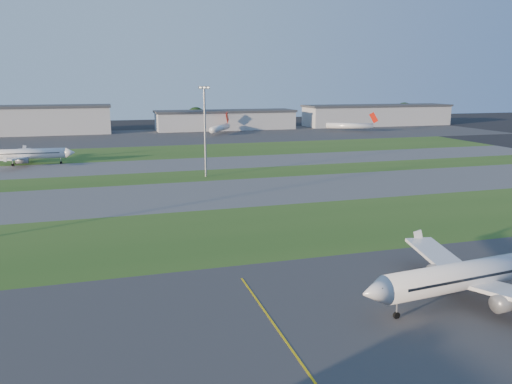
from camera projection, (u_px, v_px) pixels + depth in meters
name	position (u px, v px, depth m)	size (l,w,h in m)	color
grass_strip_a	(183.00, 236.00, 88.40)	(300.00, 34.00, 0.01)	#2C531B
taxiway_a	(163.00, 197.00, 119.31)	(300.00, 32.00, 0.01)	#515154
grass_strip_b	(153.00, 178.00, 142.73)	(300.00, 18.00, 0.01)	#2C531B
taxiway_b	(147.00, 166.00, 163.34)	(300.00, 26.00, 0.01)	#515154
grass_strip_c	(140.00, 153.00, 194.25)	(300.00, 40.00, 0.01)	#2C531B
apron_far	(132.00, 137.00, 250.45)	(400.00, 80.00, 0.01)	#333335
airliner_parked	(479.00, 274.00, 61.15)	(33.59, 28.38, 10.49)	silver
airliner_taxiing	(23.00, 154.00, 164.83)	(32.91, 27.87, 10.27)	silver
mini_jet_near	(220.00, 128.00, 265.77)	(16.19, 25.42, 9.48)	silver
mini_jet_far	(350.00, 126.00, 279.17)	(25.55, 15.96, 9.48)	silver
light_mast_centre	(205.00, 125.00, 141.86)	(3.20, 0.70, 25.80)	gray
hangar_west	(42.00, 120.00, 264.43)	(71.40, 23.00, 15.20)	#AAACB2
hangar_east	(225.00, 120.00, 292.62)	(81.60, 23.00, 11.20)	#AAACB2
hangar_far_east	(377.00, 115.00, 320.17)	(96.90, 23.00, 13.20)	#AAACB2
tree_mid_west	(92.00, 121.00, 282.06)	(9.90, 9.90, 10.80)	black
tree_mid_east	(196.00, 117.00, 301.32)	(11.55, 11.55, 12.60)	black
tree_east	(312.00, 116.00, 320.41)	(10.45, 10.45, 11.40)	black
tree_far_east	(404.00, 112.00, 343.31)	(12.65, 12.65, 13.80)	black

